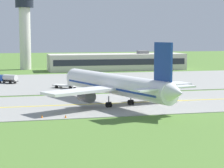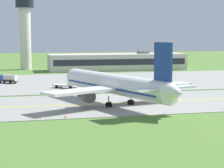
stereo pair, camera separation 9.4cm
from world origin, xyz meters
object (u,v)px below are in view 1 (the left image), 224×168
Objects in this scene: service_truck_baggage at (68,84)px; control_tower at (25,25)px; service_truck_fuel at (8,78)px; airplane_lead at (116,85)px.

control_tower is at bearing 96.96° from service_truck_baggage.
service_truck_fuel reaches higher than service_truck_baggage.
airplane_lead is at bearing -81.80° from control_tower.
control_tower is at bearing 81.82° from service_truck_fuel.
service_truck_baggage is at bearing 101.06° from airplane_lead.
airplane_lead reaches higher than service_truck_baggage.
control_tower is (7.17, 49.91, 16.09)m from service_truck_fuel.
service_truck_baggage is 0.21× the size of control_tower.
airplane_lead is at bearing -64.92° from service_truck_fuel.
airplane_lead is 6.14× the size of service_truck_baggage.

